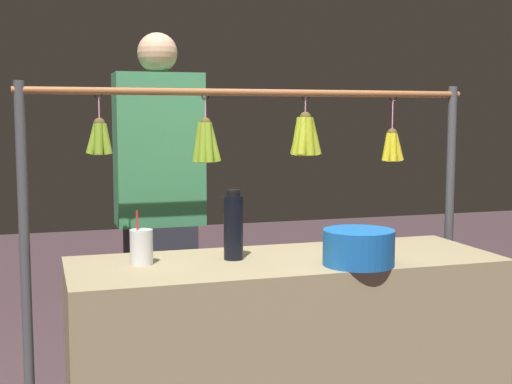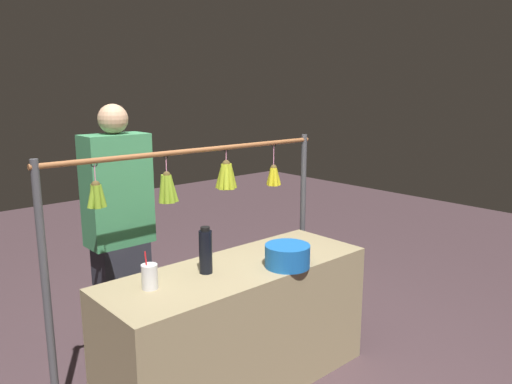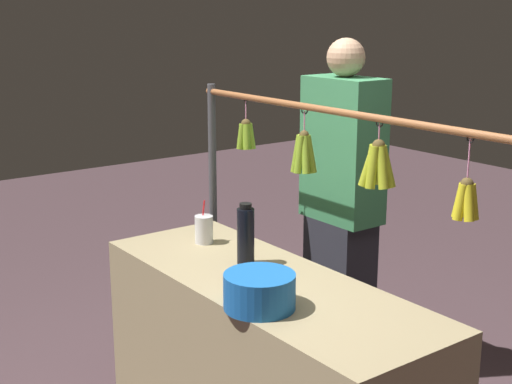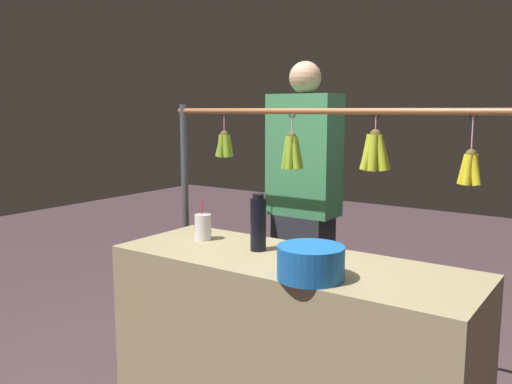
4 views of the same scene
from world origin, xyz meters
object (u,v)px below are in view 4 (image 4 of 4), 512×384
at_px(drink_cup, 203,227).
at_px(vendor_person, 303,209).
at_px(water_bottle, 258,224).
at_px(blue_bucket, 311,262).

height_order(drink_cup, vendor_person, vendor_person).
xyz_separation_m(drink_cup, vendor_person, (-0.20, -0.73, 0.00)).
bearing_deg(vendor_person, water_bottle, 103.02).
bearing_deg(blue_bucket, drink_cup, -18.18).
xyz_separation_m(blue_bucket, vendor_person, (0.61, -1.00, 0.00)).
xyz_separation_m(blue_bucket, drink_cup, (0.80, -0.26, -0.00)).
distance_m(drink_cup, vendor_person, 0.76).
bearing_deg(water_bottle, vendor_person, -76.98).
bearing_deg(vendor_person, drink_cup, 75.10).
relative_size(blue_bucket, drink_cup, 1.31).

